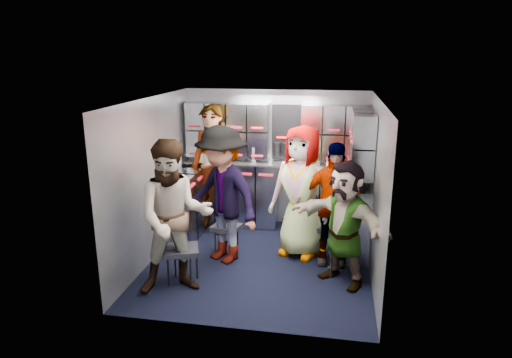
% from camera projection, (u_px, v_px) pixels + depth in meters
% --- Properties ---
extents(floor, '(3.00, 3.00, 0.00)m').
position_uv_depth(floor, '(259.00, 262.00, 5.94)').
color(floor, black).
rests_on(floor, ground).
extents(wall_back, '(2.80, 0.04, 2.10)m').
position_uv_depth(wall_back, '(276.00, 158.00, 7.08)').
color(wall_back, '#92979F').
rests_on(wall_back, ground).
extents(wall_left, '(0.04, 3.00, 2.10)m').
position_uv_depth(wall_left, '(153.00, 180.00, 5.89)').
color(wall_left, '#92979F').
rests_on(wall_left, ground).
extents(wall_right, '(0.04, 3.00, 2.10)m').
position_uv_depth(wall_right, '(375.00, 191.00, 5.42)').
color(wall_right, '#92979F').
rests_on(wall_right, ground).
extents(ceiling, '(2.80, 3.00, 0.02)m').
position_uv_depth(ceiling, '(260.00, 99.00, 5.37)').
color(ceiling, silver).
rests_on(ceiling, wall_back).
extents(cart_bank_back, '(2.68, 0.38, 0.99)m').
position_uv_depth(cart_bank_back, '(273.00, 196.00, 7.03)').
color(cart_bank_back, '#90959F').
rests_on(cart_bank_back, ground).
extents(cart_bank_left, '(0.38, 0.76, 0.99)m').
position_uv_depth(cart_bank_left, '(184.00, 207.00, 6.54)').
color(cart_bank_left, '#90959F').
rests_on(cart_bank_left, ground).
extents(counter, '(2.68, 0.42, 0.03)m').
position_uv_depth(counter, '(274.00, 163.00, 6.89)').
color(counter, silver).
rests_on(counter, cart_bank_back).
extents(locker_bank_back, '(2.68, 0.28, 0.82)m').
position_uv_depth(locker_bank_back, '(275.00, 132.00, 6.82)').
color(locker_bank_back, '#90959F').
rests_on(locker_bank_back, wall_back).
extents(locker_bank_right, '(0.28, 1.00, 0.82)m').
position_uv_depth(locker_bank_right, '(362.00, 143.00, 5.99)').
color(locker_bank_right, '#90959F').
rests_on(locker_bank_right, wall_right).
extents(right_cabinet, '(0.28, 1.20, 1.00)m').
position_uv_depth(right_cabinet, '(358.00, 216.00, 6.17)').
color(right_cabinet, '#90959F').
rests_on(right_cabinet, ground).
extents(coffee_niche, '(0.46, 0.16, 0.84)m').
position_uv_depth(coffee_niche, '(287.00, 133.00, 6.85)').
color(coffee_niche, black).
rests_on(coffee_niche, wall_back).
extents(red_latch_strip, '(2.60, 0.02, 0.03)m').
position_uv_depth(red_latch_strip, '(272.00, 175.00, 6.74)').
color(red_latch_strip, red).
rests_on(red_latch_strip, cart_bank_back).
extents(jump_seat_near_left, '(0.47, 0.46, 0.44)m').
position_uv_depth(jump_seat_near_left, '(182.00, 252.00, 5.32)').
color(jump_seat_near_left, black).
rests_on(jump_seat_near_left, ground).
extents(jump_seat_mid_left, '(0.42, 0.41, 0.41)m').
position_uv_depth(jump_seat_mid_left, '(226.00, 229.00, 6.10)').
color(jump_seat_mid_left, black).
rests_on(jump_seat_mid_left, ground).
extents(jump_seat_center, '(0.50, 0.49, 0.47)m').
position_uv_depth(jump_seat_center, '(302.00, 220.00, 6.26)').
color(jump_seat_center, black).
rests_on(jump_seat_center, ground).
extents(jump_seat_mid_right, '(0.45, 0.44, 0.42)m').
position_uv_depth(jump_seat_mid_right, '(332.00, 230.00, 6.01)').
color(jump_seat_mid_right, black).
rests_on(jump_seat_mid_right, ground).
extents(jump_seat_near_right, '(0.37, 0.36, 0.40)m').
position_uv_depth(jump_seat_near_right, '(343.00, 248.00, 5.51)').
color(jump_seat_near_right, black).
rests_on(jump_seat_near_right, ground).
extents(attendant_standing, '(0.80, 0.63, 1.92)m').
position_uv_depth(attendant_standing, '(212.00, 170.00, 6.73)').
color(attendant_standing, black).
rests_on(attendant_standing, ground).
extents(attendant_arc_a, '(1.04, 0.93, 1.76)m').
position_uv_depth(attendant_arc_a, '(175.00, 218.00, 5.02)').
color(attendant_arc_a, black).
rests_on(attendant_arc_a, ground).
extents(attendant_arc_b, '(1.32, 1.16, 1.77)m').
position_uv_depth(attendant_arc_b, '(222.00, 195.00, 5.78)').
color(attendant_arc_b, black).
rests_on(attendant_arc_b, ground).
extents(attendant_arc_c, '(1.00, 0.83, 1.75)m').
position_uv_depth(attendant_arc_c, '(301.00, 192.00, 5.96)').
color(attendant_arc_c, black).
rests_on(attendant_arc_c, ground).
extents(attendant_arc_d, '(0.95, 0.43, 1.59)m').
position_uv_depth(attendant_arc_d, '(333.00, 204.00, 5.73)').
color(attendant_arc_d, black).
rests_on(attendant_arc_d, ground).
extents(attendant_arc_e, '(1.35, 1.20, 1.48)m').
position_uv_depth(attendant_arc_e, '(344.00, 223.00, 5.24)').
color(attendant_arc_e, black).
rests_on(attendant_arc_e, ground).
extents(bottle_left, '(0.07, 0.07, 0.24)m').
position_uv_depth(bottle_left, '(208.00, 153.00, 6.98)').
color(bottle_left, white).
rests_on(bottle_left, counter).
extents(bottle_mid, '(0.07, 0.07, 0.24)m').
position_uv_depth(bottle_mid, '(254.00, 155.00, 6.86)').
color(bottle_mid, white).
rests_on(bottle_mid, counter).
extents(bottle_right, '(0.06, 0.06, 0.27)m').
position_uv_depth(bottle_right, '(291.00, 155.00, 6.76)').
color(bottle_right, white).
rests_on(bottle_right, counter).
extents(cup_left, '(0.08, 0.08, 0.10)m').
position_uv_depth(cup_left, '(201.00, 157.00, 7.00)').
color(cup_left, '#C6AF8B').
rests_on(cup_left, counter).
extents(cup_right, '(0.08, 0.08, 0.09)m').
position_uv_depth(cup_right, '(329.00, 163.00, 6.68)').
color(cup_right, '#C6AF8B').
rests_on(cup_right, counter).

